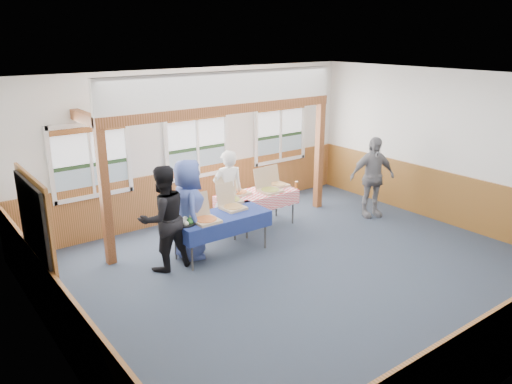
# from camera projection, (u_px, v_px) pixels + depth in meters

# --- Properties ---
(floor) EXTENTS (8.00, 8.00, 0.00)m
(floor) POSITION_uv_depth(u_px,v_px,m) (304.00, 271.00, 8.51)
(floor) COLOR #273340
(floor) RESTS_ON ground
(ceiling) EXTENTS (8.00, 8.00, 0.00)m
(ceiling) POSITION_uv_depth(u_px,v_px,m) (310.00, 80.00, 7.54)
(ceiling) COLOR white
(ceiling) RESTS_ON wall_back
(wall_back) EXTENTS (8.00, 0.00, 8.00)m
(wall_back) POSITION_uv_depth(u_px,v_px,m) (196.00, 144.00, 10.69)
(wall_back) COLOR silver
(wall_back) RESTS_ON floor
(wall_left) EXTENTS (0.00, 8.00, 8.00)m
(wall_left) POSITION_uv_depth(u_px,v_px,m) (49.00, 241.00, 5.74)
(wall_left) COLOR silver
(wall_left) RESTS_ON floor
(wall_right) EXTENTS (0.00, 8.00, 8.00)m
(wall_right) POSITION_uv_depth(u_px,v_px,m) (450.00, 148.00, 10.31)
(wall_right) COLOR silver
(wall_right) RESTS_ON floor
(wainscot_back) EXTENTS (7.98, 0.05, 1.10)m
(wainscot_back) POSITION_uv_depth(u_px,v_px,m) (199.00, 191.00, 10.99)
(wainscot_back) COLOR brown
(wainscot_back) RESTS_ON floor
(wainscot_front) EXTENTS (7.98, 0.05, 1.10)m
(wainscot_front) POSITION_uv_depth(u_px,v_px,m) (510.00, 339.00, 5.70)
(wainscot_front) COLOR brown
(wainscot_front) RESTS_ON floor
(wainscot_left) EXTENTS (0.05, 6.98, 1.10)m
(wainscot_left) POSITION_uv_depth(u_px,v_px,m) (62.00, 320.00, 6.07)
(wainscot_left) COLOR brown
(wainscot_left) RESTS_ON floor
(wainscot_right) EXTENTS (0.05, 6.98, 1.10)m
(wainscot_right) POSITION_uv_depth(u_px,v_px,m) (443.00, 197.00, 10.62)
(wainscot_right) COLOR brown
(wainscot_right) RESTS_ON floor
(cased_opening) EXTENTS (0.06, 1.30, 2.10)m
(cased_opening) POSITION_uv_depth(u_px,v_px,m) (38.00, 257.00, 6.61)
(cased_opening) COLOR #363636
(cased_opening) RESTS_ON wall_left
(window_left) EXTENTS (1.56, 0.10, 1.46)m
(window_left) POSITION_uv_depth(u_px,v_px,m) (90.00, 156.00, 9.32)
(window_left) COLOR white
(window_left) RESTS_ON wall_back
(window_mid) EXTENTS (1.56, 0.10, 1.46)m
(window_mid) POSITION_uv_depth(u_px,v_px,m) (197.00, 141.00, 10.63)
(window_mid) COLOR white
(window_mid) RESTS_ON wall_back
(window_right) EXTENTS (1.56, 0.10, 1.46)m
(window_right) POSITION_uv_depth(u_px,v_px,m) (280.00, 129.00, 11.95)
(window_right) COLOR white
(window_right) RESTS_ON wall_back
(post_left) EXTENTS (0.15, 0.15, 2.40)m
(post_left) POSITION_uv_depth(u_px,v_px,m) (105.00, 198.00, 8.47)
(post_left) COLOR brown
(post_left) RESTS_ON floor
(post_right) EXTENTS (0.15, 0.15, 2.40)m
(post_right) POSITION_uv_depth(u_px,v_px,m) (319.00, 156.00, 11.33)
(post_right) COLOR brown
(post_right) RESTS_ON floor
(cross_beam) EXTENTS (5.15, 0.18, 0.18)m
(cross_beam) POSITION_uv_depth(u_px,v_px,m) (226.00, 109.00, 9.50)
(cross_beam) COLOR brown
(cross_beam) RESTS_ON post_left
(table_left) EXTENTS (1.89, 1.20, 0.76)m
(table_left) POSITION_uv_depth(u_px,v_px,m) (221.00, 218.00, 8.99)
(table_left) COLOR #363636
(table_left) RESTS_ON floor
(table_right) EXTENTS (1.83, 1.39, 0.76)m
(table_right) POSITION_uv_depth(u_px,v_px,m) (257.00, 196.00, 10.22)
(table_right) COLOR #363636
(table_right) RESTS_ON floor
(pizza_box_a) EXTENTS (0.42, 0.51, 0.46)m
(pizza_box_a) POSITION_uv_depth(u_px,v_px,m) (205.00, 218.00, 8.64)
(pizza_box_a) COLOR tan
(pizza_box_a) RESTS_ON table_left
(pizza_box_b) EXTENTS (0.42, 0.51, 0.44)m
(pizza_box_b) POSITION_uv_depth(u_px,v_px,m) (232.00, 205.00, 9.27)
(pizza_box_b) COLOR tan
(pizza_box_b) RESTS_ON table_left
(pizza_box_c) EXTENTS (0.51, 0.58, 0.45)m
(pizza_box_c) POSITION_uv_depth(u_px,v_px,m) (229.00, 198.00, 9.68)
(pizza_box_c) COLOR tan
(pizza_box_c) RESTS_ON table_right
(pizza_box_d) EXTENTS (0.43, 0.50, 0.42)m
(pizza_box_d) POSITION_uv_depth(u_px,v_px,m) (237.00, 191.00, 10.13)
(pizza_box_d) COLOR tan
(pizza_box_d) RESTS_ON table_right
(pizza_box_e) EXTENTS (0.43, 0.52, 0.46)m
(pizza_box_e) POSITION_uv_depth(u_px,v_px,m) (269.00, 188.00, 10.27)
(pizza_box_e) COLOR tan
(pizza_box_e) RESTS_ON table_right
(pizza_box_f) EXTENTS (0.38, 0.46, 0.40)m
(pizza_box_f) POSITION_uv_depth(u_px,v_px,m) (277.00, 183.00, 10.66)
(pizza_box_f) COLOR tan
(pizza_box_f) RESTS_ON table_right
(veggie_tray) EXTENTS (0.42, 0.42, 0.09)m
(veggie_tray) POSITION_uv_depth(u_px,v_px,m) (184.00, 222.00, 8.53)
(veggie_tray) COLOR black
(veggie_tray) RESTS_ON table_left
(drink_glass) EXTENTS (0.07, 0.07, 0.15)m
(drink_glass) POSITION_uv_depth(u_px,v_px,m) (296.00, 185.00, 10.47)
(drink_glass) COLOR #994E19
(drink_glass) RESTS_ON table_right
(woman_white) EXTENTS (0.70, 0.54, 1.71)m
(woman_white) POSITION_uv_depth(u_px,v_px,m) (228.00, 192.00, 9.94)
(woman_white) COLOR silver
(woman_white) RESTS_ON floor
(woman_black) EXTENTS (0.92, 0.74, 1.82)m
(woman_black) POSITION_uv_depth(u_px,v_px,m) (163.00, 218.00, 8.36)
(woman_black) COLOR black
(woman_black) RESTS_ON floor
(man_blue) EXTENTS (0.82, 1.02, 1.81)m
(man_blue) POSITION_uv_depth(u_px,v_px,m) (189.00, 209.00, 8.81)
(man_blue) COLOR #3D4F99
(man_blue) RESTS_ON floor
(person_grey) EXTENTS (1.13, 0.78, 1.78)m
(person_grey) POSITION_uv_depth(u_px,v_px,m) (372.00, 177.00, 10.84)
(person_grey) COLOR slate
(person_grey) RESTS_ON floor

